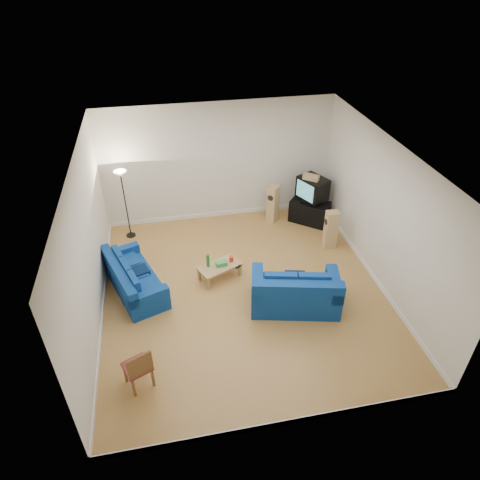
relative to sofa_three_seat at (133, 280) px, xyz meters
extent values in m
cube|color=brown|center=(2.36, -0.50, -0.28)|extent=(6.00, 6.50, 0.01)
cube|color=white|center=(2.36, -0.50, 2.92)|extent=(6.00, 6.50, 0.01)
cube|color=silver|center=(2.36, 2.75, 1.32)|extent=(6.00, 0.01, 3.20)
cube|color=silver|center=(2.36, -3.75, 1.32)|extent=(6.00, 0.01, 3.20)
cube|color=silver|center=(-0.64, -0.50, 1.32)|extent=(0.01, 6.50, 3.20)
cube|color=silver|center=(5.36, -0.50, 1.32)|extent=(0.01, 6.50, 3.20)
cube|color=white|center=(2.36, 2.74, -0.22)|extent=(6.00, 0.02, 0.12)
cube|color=white|center=(2.36, -3.74, -0.22)|extent=(6.00, 0.02, 0.12)
cube|color=white|center=(-0.63, -0.50, -0.22)|extent=(0.02, 6.50, 0.12)
cube|color=white|center=(5.35, -0.50, -0.22)|extent=(0.02, 6.50, 0.12)
cube|color=navy|center=(0.05, 0.02, -0.09)|extent=(1.44, 2.11, 0.37)
cube|color=navy|center=(-0.25, -0.09, 0.28)|extent=(0.84, 1.89, 0.38)
cube|color=navy|center=(-0.24, 0.84, 0.20)|extent=(0.85, 0.46, 0.21)
cube|color=navy|center=(0.34, -0.80, 0.20)|extent=(0.85, 0.46, 0.21)
cube|color=#061938|center=(0.17, 0.06, 0.18)|extent=(0.45, 0.45, 0.11)
cube|color=navy|center=(3.32, -1.11, -0.05)|extent=(1.99, 1.40, 0.45)
cube|color=navy|center=(3.24, -1.49, 0.40)|extent=(1.81, 0.64, 0.46)
cube|color=navy|center=(2.56, -0.93, 0.30)|extent=(0.46, 1.04, 0.26)
cube|color=navy|center=(4.09, -1.29, 0.30)|extent=(0.46, 1.04, 0.26)
cube|color=#061938|center=(3.36, -0.95, 0.27)|extent=(0.51, 0.51, 0.13)
cube|color=tan|center=(1.92, 0.06, 0.04)|extent=(1.06, 0.82, 0.05)
cube|color=tan|center=(1.61, -0.28, -0.13)|extent=(0.08, 0.08, 0.30)
cube|color=tan|center=(1.46, 0.06, -0.13)|extent=(0.08, 0.08, 0.30)
cube|color=tan|center=(2.39, 0.06, -0.13)|extent=(0.08, 0.08, 0.30)
cube|color=tan|center=(2.24, 0.41, -0.13)|extent=(0.08, 0.08, 0.30)
cylinder|color=#197233|center=(1.67, 0.09, 0.23)|extent=(0.10, 0.10, 0.32)
cube|color=green|center=(1.97, 0.05, 0.12)|extent=(0.26, 0.16, 0.10)
cylinder|color=red|center=(2.21, 0.16, 0.14)|extent=(0.13, 0.13, 0.14)
cube|color=black|center=(2.32, -0.08, 0.08)|extent=(0.15, 0.13, 0.02)
cube|color=black|center=(4.69, 1.96, 0.03)|extent=(1.13, 1.07, 0.61)
cube|color=black|center=(4.64, 1.97, 0.38)|extent=(0.51, 0.49, 0.09)
cube|color=black|center=(4.74, 2.01, 0.71)|extent=(0.81, 0.91, 0.57)
cube|color=teal|center=(4.48, 1.89, 0.71)|extent=(0.28, 0.54, 0.46)
cube|color=tan|center=(4.63, 1.94, 1.07)|extent=(0.42, 0.38, 0.14)
cube|color=tan|center=(3.73, 2.20, 0.25)|extent=(0.39, 0.39, 1.06)
cylinder|color=black|center=(3.61, 2.08, 0.50)|extent=(0.13, 0.12, 0.16)
cube|color=tan|center=(4.81, 0.73, 0.23)|extent=(0.30, 0.24, 1.01)
cylinder|color=black|center=(4.65, 0.74, 0.47)|extent=(0.02, 0.15, 0.15)
cylinder|color=black|center=(-0.09, 2.20, -0.26)|extent=(0.24, 0.24, 0.03)
cylinder|color=black|center=(-0.09, 2.20, 0.62)|extent=(0.03, 0.03, 1.74)
cone|color=white|center=(-0.09, 2.20, 1.51)|extent=(0.32, 0.32, 0.14)
cube|color=brown|center=(0.02, -2.73, -0.06)|extent=(0.05, 0.05, 0.43)
cube|color=brown|center=(-0.13, -2.41, -0.06)|extent=(0.05, 0.05, 0.43)
cube|color=brown|center=(0.34, -2.59, -0.06)|extent=(0.05, 0.05, 0.43)
cube|color=brown|center=(0.19, -2.27, -0.06)|extent=(0.05, 0.05, 0.43)
cube|color=maroon|center=(0.11, -2.50, 0.17)|extent=(0.57, 0.57, 0.06)
cube|color=brown|center=(0.19, -2.68, 0.40)|extent=(0.41, 0.21, 0.43)
camera|label=1|loc=(0.89, -7.42, 6.04)|focal=32.00mm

